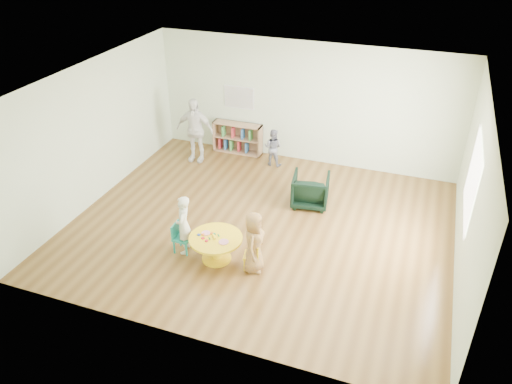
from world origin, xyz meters
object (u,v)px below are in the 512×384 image
kid_chair_right (254,255)px  armchair (310,190)px  child_left (184,225)px  child_right (254,242)px  adult_caretaker (195,130)px  kid_chair_left (180,236)px  toddler (273,147)px  bookshelf (238,138)px  activity_table (216,244)px

kid_chair_right → armchair: 2.32m
child_left → child_right: bearing=71.7°
kid_chair_right → child_right: child_right is taller
armchair → adult_caretaker: 3.25m
child_right → kid_chair_left: bearing=81.5°
adult_caretaker → armchair: bearing=-23.1°
child_left → toddler: bearing=158.2°
armchair → child_left: bearing=45.1°
kid_chair_left → bookshelf: (-0.55, 4.07, 0.07)m
armchair → activity_table: bearing=56.8°
bookshelf → child_right: (1.94, -4.12, 0.18)m
bookshelf → child_right: child_right is taller
child_right → kid_chair_right: bearing=13.4°
kid_chair_left → toddler: bearing=171.3°
adult_caretaker → kid_chair_right: bearing=-55.5°
child_left → armchair: bearing=128.1°
activity_table → adult_caretaker: size_ratio=0.60×
activity_table → kid_chair_left: bearing=178.3°
bookshelf → adult_caretaker: size_ratio=0.79×
bookshelf → child_right: size_ratio=1.09×
armchair → child_right: bearing=72.8°
kid_chair_right → bookshelf: (-1.92, 4.08, 0.10)m
armchair → toddler: 1.90m
activity_table → toddler: 3.72m
activity_table → child_right: size_ratio=0.83×
child_left → kid_chair_right: bearing=73.2°
activity_table → kid_chair_right: 0.69m
kid_chair_right → bookshelf: 4.51m
kid_chair_right → child_right: bearing=-172.4°
kid_chair_left → bookshelf: size_ratio=0.46×
child_right → toddler: child_right is taller
kid_chair_right → child_left: (-1.30, 0.03, 0.28)m
toddler → adult_caretaker: (-1.79, -0.38, 0.32)m
armchair → toddler: size_ratio=0.82×
toddler → activity_table: bearing=94.6°
kid_chair_left → activity_table: bearing=87.1°
kid_chair_right → child_right: 0.29m
kid_chair_left → adult_caretaker: 3.60m
child_right → child_left: bearing=80.7°
activity_table → child_right: 0.74m
activity_table → armchair: 2.53m
kid_chair_right → bookshelf: size_ratio=0.42×
armchair → adult_caretaker: (-3.05, 1.03, 0.43)m
kid_chair_left → child_left: 0.26m
kid_chair_left → kid_chair_right: bearing=88.2°
armchair → adult_caretaker: adult_caretaker is taller
toddler → adult_caretaker: bearing=13.3°
activity_table → kid_chair_right: (0.69, 0.01, -0.05)m
kid_chair_left → kid_chair_right: (1.38, -0.01, -0.03)m
bookshelf → adult_caretaker: (-0.76, -0.75, 0.40)m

